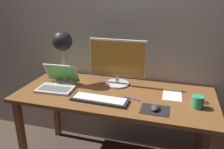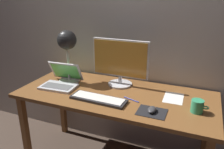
% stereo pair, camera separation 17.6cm
% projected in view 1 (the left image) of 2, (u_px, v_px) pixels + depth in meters
% --- Properties ---
extents(back_wall, '(4.80, 0.06, 2.60)m').
position_uv_depth(back_wall, '(127.00, 18.00, 2.04)').
color(back_wall, '#A8A099').
rests_on(back_wall, ground).
extents(desk, '(1.60, 0.70, 0.74)m').
position_uv_depth(desk, '(115.00, 102.00, 1.90)').
color(desk, brown).
rests_on(desk, ground).
extents(monitor, '(0.50, 0.21, 0.41)m').
position_uv_depth(monitor, '(117.00, 61.00, 1.97)').
color(monitor, silver).
rests_on(monitor, desk).
extents(keyboard_main, '(0.44, 0.16, 0.03)m').
position_uv_depth(keyboard_main, '(100.00, 99.00, 1.73)').
color(keyboard_main, '#28282B').
rests_on(keyboard_main, desk).
extents(laptop, '(0.32, 0.31, 0.19)m').
position_uv_depth(laptop, '(58.00, 81.00, 1.97)').
color(laptop, silver).
rests_on(laptop, desk).
extents(desk_lamp, '(0.19, 0.19, 0.47)m').
position_uv_depth(desk_lamp, '(63.00, 46.00, 1.96)').
color(desk_lamp, beige).
rests_on(desk_lamp, desk).
extents(mousepad, '(0.20, 0.16, 0.00)m').
position_uv_depth(mousepad, '(155.00, 110.00, 1.61)').
color(mousepad, black).
rests_on(mousepad, desk).
extents(mouse, '(0.06, 0.10, 0.03)m').
position_uv_depth(mouse, '(155.00, 107.00, 1.60)').
color(mouse, '#38383A').
rests_on(mouse, mousepad).
extents(coffee_mug, '(0.12, 0.08, 0.09)m').
position_uv_depth(coffee_mug, '(198.00, 102.00, 1.62)').
color(coffee_mug, '#339966').
rests_on(coffee_mug, desk).
extents(paper_sheet_near_mouse, '(0.15, 0.21, 0.00)m').
position_uv_depth(paper_sheet_near_mouse, '(172.00, 95.00, 1.83)').
color(paper_sheet_near_mouse, white).
rests_on(paper_sheet_near_mouse, desk).
extents(pen, '(0.14, 0.05, 0.01)m').
position_uv_depth(pen, '(132.00, 99.00, 1.77)').
color(pen, '#2633A5').
rests_on(pen, desk).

